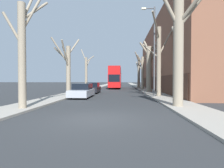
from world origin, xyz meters
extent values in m
plane|color=#2B2D30|center=(0.00, 0.00, 0.00)|extent=(300.00, 300.00, 0.00)
cube|color=gray|center=(-5.29, 50.00, 0.06)|extent=(2.46, 120.00, 0.12)
cube|color=gray|center=(5.29, 50.00, 0.06)|extent=(2.46, 120.00, 0.12)
cube|color=brown|center=(11.51, 23.13, 5.92)|extent=(10.00, 34.02, 11.84)
cube|color=#492D21|center=(6.49, 23.13, 1.18)|extent=(0.12, 33.34, 2.37)
cylinder|color=gray|center=(-4.77, 2.17, 3.19)|extent=(0.45, 0.45, 6.38)
cylinder|color=gray|center=(-4.74, 2.80, 6.31)|extent=(0.23, 1.41, 2.21)
cylinder|color=gray|center=(-5.24, 2.01, 4.80)|extent=(1.11, 0.50, 1.91)
cylinder|color=gray|center=(-4.39, 3.05, 6.23)|extent=(0.95, 1.92, 1.86)
cylinder|color=gray|center=(-4.40, 2.91, 6.24)|extent=(0.94, 1.68, 3.19)
cylinder|color=gray|center=(-4.87, 11.23, 2.79)|extent=(0.49, 0.49, 5.58)
cylinder|color=gray|center=(-4.91, 10.31, 4.50)|extent=(0.25, 1.99, 2.84)
cylinder|color=gray|center=(-5.60, 11.07, 4.64)|extent=(1.62, 0.52, 1.62)
cylinder|color=gray|center=(-4.97, 10.63, 4.54)|extent=(0.39, 1.38, 1.70)
cylinder|color=gray|center=(-5.61, 10.71, 4.96)|extent=(1.71, 1.28, 2.83)
cylinder|color=gray|center=(-4.47, 11.98, 5.61)|extent=(1.02, 1.69, 2.10)
cylinder|color=gray|center=(-4.81, 20.25, 2.75)|extent=(0.40, 0.40, 5.49)
cylinder|color=gray|center=(-4.76, 21.48, 4.63)|extent=(0.23, 2.54, 1.71)
cylinder|color=gray|center=(-4.29, 20.87, 5.33)|extent=(1.19, 1.38, 1.22)
cylinder|color=gray|center=(-5.28, 20.59, 5.87)|extent=(1.14, 0.85, 2.18)
cylinder|color=gray|center=(4.78, 3.64, 3.46)|extent=(0.64, 0.64, 6.93)
cylinder|color=gray|center=(4.24, 3.48, 6.12)|extent=(1.33, 0.59, 2.03)
cylinder|color=gray|center=(5.53, 3.24, 6.19)|extent=(1.77, 1.08, 2.22)
cylinder|color=gray|center=(5.24, 3.07, 6.07)|extent=(1.21, 1.39, 1.51)
cylinder|color=gray|center=(4.89, 4.69, 5.10)|extent=(0.47, 2.24, 1.55)
cylinder|color=gray|center=(4.99, 10.87, 3.69)|extent=(0.47, 0.47, 7.38)
cylinder|color=gray|center=(4.17, 11.15, 4.93)|extent=(1.79, 0.74, 1.69)
cylinder|color=gray|center=(4.43, 9.51, 7.10)|extent=(1.31, 2.88, 1.96)
cylinder|color=gray|center=(5.80, 11.30, 5.89)|extent=(1.83, 1.06, 3.14)
cylinder|color=gray|center=(5.07, 18.34, 3.40)|extent=(0.81, 0.81, 6.79)
cylinder|color=gray|center=(6.10, 18.63, 7.16)|extent=(2.36, 0.91, 2.82)
cylinder|color=gray|center=(5.69, 18.71, 5.36)|extent=(1.60, 1.11, 2.82)
cylinder|color=gray|center=(4.40, 18.35, 6.40)|extent=(1.57, 0.30, 2.15)
cylinder|color=gray|center=(4.80, 19.08, 6.91)|extent=(0.88, 1.79, 2.10)
cylinder|color=gray|center=(4.80, 24.66, 3.06)|extent=(0.48, 0.48, 6.13)
cylinder|color=gray|center=(4.30, 24.14, 5.33)|extent=(1.21, 1.26, 2.09)
cylinder|color=gray|center=(4.08, 24.34, 5.71)|extent=(1.65, 0.85, 2.61)
cylinder|color=gray|center=(4.38, 24.98, 4.22)|extent=(1.06, 0.86, 1.67)
cylinder|color=gray|center=(5.48, 25.17, 6.36)|extent=(1.59, 1.24, 2.84)
cylinder|color=gray|center=(4.78, 25.93, 4.91)|extent=(0.21, 2.65, 2.05)
cylinder|color=gray|center=(4.79, 32.41, 3.50)|extent=(0.58, 0.58, 6.99)
cylinder|color=gray|center=(4.76, 31.64, 5.73)|extent=(0.25, 1.70, 2.05)
cylinder|color=gray|center=(4.32, 31.46, 6.98)|extent=(1.19, 2.12, 1.99)
cylinder|color=gray|center=(5.21, 32.04, 5.21)|extent=(1.11, 1.01, 1.70)
cylinder|color=gray|center=(4.56, 33.34, 5.03)|extent=(0.68, 2.06, 2.37)
cube|color=red|center=(-0.50, 30.38, 1.66)|extent=(2.44, 10.22, 2.62)
cube|color=red|center=(-0.50, 30.38, 3.72)|extent=(2.39, 10.02, 1.49)
cube|color=#A91111|center=(-0.50, 30.38, 4.53)|extent=(2.39, 10.02, 0.12)
cube|color=black|center=(-0.50, 30.38, 2.17)|extent=(2.47, 9.00, 1.36)
cube|color=black|center=(-0.50, 30.38, 3.79)|extent=(2.47, 9.00, 1.13)
cube|color=black|center=(-0.50, 25.29, 2.17)|extent=(2.19, 0.06, 1.43)
cylinder|color=black|center=(-1.54, 27.32, 0.53)|extent=(0.30, 1.06, 1.06)
cylinder|color=black|center=(0.55, 27.32, 0.53)|extent=(0.30, 1.06, 1.06)
cylinder|color=black|center=(-1.54, 33.25, 0.53)|extent=(0.30, 1.06, 1.06)
cylinder|color=black|center=(0.55, 33.25, 0.53)|extent=(0.30, 1.06, 1.06)
cube|color=#9EA3AD|center=(-2.97, 9.76, 0.51)|extent=(1.88, 4.50, 0.65)
cube|color=black|center=(-2.97, 10.03, 1.14)|extent=(1.65, 2.34, 0.61)
cylinder|color=black|center=(-3.80, 8.41, 0.32)|extent=(0.20, 0.64, 0.64)
cylinder|color=black|center=(-2.14, 8.41, 0.32)|extent=(0.20, 0.64, 0.64)
cylinder|color=black|center=(-3.80, 11.11, 0.32)|extent=(0.20, 0.64, 0.64)
cylinder|color=black|center=(-2.14, 11.11, 0.32)|extent=(0.20, 0.64, 0.64)
cube|color=black|center=(-2.97, 16.00, 0.52)|extent=(1.74, 4.08, 0.69)
cube|color=black|center=(-2.97, 16.24, 1.17)|extent=(1.53, 2.12, 0.61)
cylinder|color=black|center=(-3.73, 14.77, 0.33)|extent=(0.20, 0.67, 0.67)
cylinder|color=black|center=(-2.21, 14.77, 0.33)|extent=(0.20, 0.67, 0.67)
cylinder|color=black|center=(-3.73, 17.22, 0.33)|extent=(0.20, 0.67, 0.67)
cylinder|color=black|center=(-2.21, 17.22, 0.33)|extent=(0.20, 0.67, 0.67)
cylinder|color=#4C4F54|center=(4.43, 10.32, 4.64)|extent=(0.16, 0.16, 9.28)
cylinder|color=#4C4F54|center=(3.88, 10.32, 9.13)|extent=(1.10, 0.11, 0.11)
cube|color=beige|center=(3.33, 10.32, 9.13)|extent=(0.44, 0.20, 0.16)
camera|label=1|loc=(1.25, -7.87, 1.78)|focal=28.00mm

